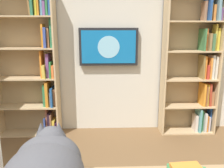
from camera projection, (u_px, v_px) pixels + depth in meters
The scene contains 4 objects.
wall_back at pixel (108, 41), 3.32m from camera, with size 4.52×0.06×2.70m, color beige.
bookshelf_left at pixel (196, 67), 3.28m from camera, with size 0.79×0.28×2.03m.
bookshelf_right at pixel (33, 63), 3.19m from camera, with size 0.89×0.28×2.11m.
wall_mounted_tv at pixel (109, 47), 3.25m from camera, with size 0.84×0.07×0.53m.
Camera 1 is at (0.07, 1.14, 1.48)m, focal length 36.38 mm.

